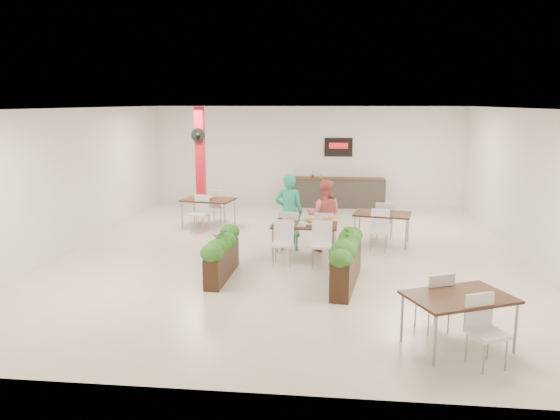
# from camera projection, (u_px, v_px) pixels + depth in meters

# --- Properties ---
(ground) EXTENTS (12.00, 12.00, 0.00)m
(ground) POSITION_uv_depth(u_px,v_px,m) (291.00, 253.00, 12.22)
(ground) COLOR beige
(ground) RESTS_ON ground
(room_shell) EXTENTS (10.10, 12.10, 3.22)m
(room_shell) POSITION_uv_depth(u_px,v_px,m) (291.00, 164.00, 11.83)
(room_shell) COLOR white
(room_shell) RESTS_ON ground
(red_column) EXTENTS (0.40, 0.41, 3.20)m
(red_column) POSITION_uv_depth(u_px,v_px,m) (200.00, 161.00, 15.92)
(red_column) COLOR red
(red_column) RESTS_ON ground
(service_counter) EXTENTS (3.00, 0.64, 2.20)m
(service_counter) POSITION_uv_depth(u_px,v_px,m) (337.00, 192.00, 17.53)
(service_counter) COLOR #302D2B
(service_counter) RESTS_ON ground
(main_table) EXTENTS (1.42, 1.64, 0.92)m
(main_table) POSITION_uv_depth(u_px,v_px,m) (304.00, 229.00, 11.73)
(main_table) COLOR black
(main_table) RESTS_ON ground
(diner_man) EXTENTS (0.65, 0.43, 1.75)m
(diner_man) POSITION_uv_depth(u_px,v_px,m) (289.00, 212.00, 12.36)
(diner_man) COLOR #29B38A
(diner_man) RESTS_ON ground
(diner_woman) EXTENTS (0.81, 0.64, 1.64)m
(diner_woman) POSITION_uv_depth(u_px,v_px,m) (324.00, 215.00, 12.29)
(diner_woman) COLOR #E9676A
(diner_woman) RESTS_ON ground
(planter_left) EXTENTS (0.44, 1.84, 0.96)m
(planter_left) POSITION_uv_depth(u_px,v_px,m) (222.00, 252.00, 10.46)
(planter_left) COLOR black
(planter_left) RESTS_ON ground
(planter_right) EXTENTS (0.62, 2.09, 1.11)m
(planter_right) POSITION_uv_depth(u_px,v_px,m) (347.00, 258.00, 10.00)
(planter_right) COLOR black
(planter_right) RESTS_ON ground
(side_table_a) EXTENTS (1.47, 1.67, 0.92)m
(side_table_a) POSITION_uv_depth(u_px,v_px,m) (208.00, 203.00, 14.80)
(side_table_a) COLOR black
(side_table_a) RESTS_ON ground
(side_table_b) EXTENTS (1.43, 1.67, 0.92)m
(side_table_b) POSITION_uv_depth(u_px,v_px,m) (382.00, 218.00, 12.91)
(side_table_b) COLOR black
(side_table_b) RESTS_ON ground
(side_table_c) EXTENTS (1.64, 1.65, 0.92)m
(side_table_c) POSITION_uv_depth(u_px,v_px,m) (459.00, 303.00, 7.42)
(side_table_c) COLOR black
(side_table_c) RESTS_ON ground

